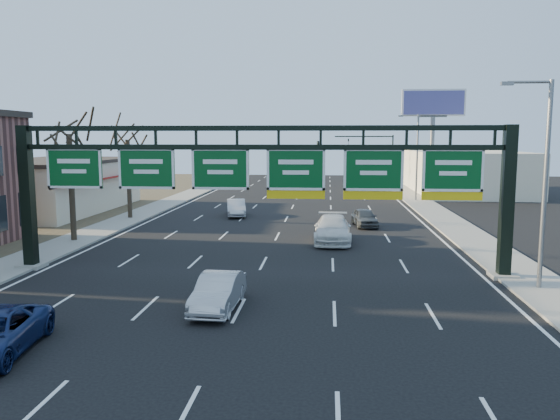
# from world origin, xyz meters

# --- Properties ---
(ground) EXTENTS (160.00, 160.00, 0.00)m
(ground) POSITION_xyz_m (0.00, 0.00, 0.00)
(ground) COLOR black
(ground) RESTS_ON ground
(sidewalk_left) EXTENTS (3.00, 120.00, 0.12)m
(sidewalk_left) POSITION_xyz_m (-12.80, 20.00, 0.06)
(sidewalk_left) COLOR gray
(sidewalk_left) RESTS_ON ground
(sidewalk_right) EXTENTS (3.00, 120.00, 0.12)m
(sidewalk_right) POSITION_xyz_m (12.80, 20.00, 0.06)
(sidewalk_right) COLOR gray
(sidewalk_right) RESTS_ON ground
(lane_markings) EXTENTS (21.60, 120.00, 0.01)m
(lane_markings) POSITION_xyz_m (0.00, 20.00, 0.01)
(lane_markings) COLOR white
(lane_markings) RESTS_ON ground
(sign_gantry) EXTENTS (24.60, 1.20, 7.20)m
(sign_gantry) POSITION_xyz_m (0.16, 8.00, 4.63)
(sign_gantry) COLOR black
(sign_gantry) RESTS_ON ground
(cream_strip) EXTENTS (10.90, 18.40, 4.70)m
(cream_strip) POSITION_xyz_m (-21.48, 29.00, 2.36)
(cream_strip) COLOR beige
(cream_strip) RESTS_ON ground
(building_right_distant) EXTENTS (12.00, 20.00, 5.00)m
(building_right_distant) POSITION_xyz_m (20.00, 50.00, 2.50)
(building_right_distant) COLOR beige
(building_right_distant) RESTS_ON ground
(tree_mid) EXTENTS (3.60, 3.60, 9.24)m
(tree_mid) POSITION_xyz_m (-12.80, 15.00, 7.85)
(tree_mid) COLOR #2C2418
(tree_mid) RESTS_ON sidewalk_left
(tree_far) EXTENTS (3.60, 3.60, 8.86)m
(tree_far) POSITION_xyz_m (-12.80, 25.00, 7.48)
(tree_far) COLOR #2C2418
(tree_far) RESTS_ON sidewalk_left
(streetlight_near) EXTENTS (2.15, 0.22, 9.00)m
(streetlight_near) POSITION_xyz_m (12.47, 6.00, 5.08)
(streetlight_near) COLOR slate
(streetlight_near) RESTS_ON sidewalk_right
(streetlight_far) EXTENTS (2.15, 0.22, 9.00)m
(streetlight_far) POSITION_xyz_m (12.47, 40.00, 5.08)
(streetlight_far) COLOR slate
(streetlight_far) RESTS_ON sidewalk_right
(billboard_right) EXTENTS (7.00, 0.50, 12.00)m
(billboard_right) POSITION_xyz_m (15.00, 44.98, 9.06)
(billboard_right) COLOR slate
(billboard_right) RESTS_ON ground
(traffic_signal_mast) EXTENTS (10.16, 0.54, 7.00)m
(traffic_signal_mast) POSITION_xyz_m (5.69, 55.00, 5.50)
(traffic_signal_mast) COLOR black
(traffic_signal_mast) RESTS_ON ground
(car_silver_sedan) EXTENTS (1.60, 4.18, 1.36)m
(car_silver_sedan) POSITION_xyz_m (-0.81, 2.09, 0.68)
(car_silver_sedan) COLOR #AEAFB3
(car_silver_sedan) RESTS_ON ground
(car_white_wagon) EXTENTS (2.34, 5.66, 1.64)m
(car_white_wagon) POSITION_xyz_m (3.70, 16.40, 0.82)
(car_white_wagon) COLOR silver
(car_white_wagon) RESTS_ON ground
(car_grey_far) EXTENTS (2.09, 4.09, 1.33)m
(car_grey_far) POSITION_xyz_m (6.15, 22.82, 0.67)
(car_grey_far) COLOR #45494B
(car_grey_far) RESTS_ON ground
(car_silver_distant) EXTENTS (2.33, 4.50, 1.41)m
(car_silver_distant) POSITION_xyz_m (-4.39, 27.35, 0.71)
(car_silver_distant) COLOR #B5B5BA
(car_silver_distant) RESTS_ON ground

